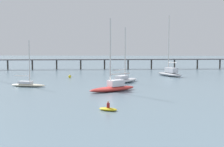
# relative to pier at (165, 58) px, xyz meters

# --- Properties ---
(ground_plane) EXTENTS (400.00, 400.00, 0.00)m
(ground_plane) POSITION_rel_pier_xyz_m (-15.97, -55.82, -3.70)
(ground_plane) COLOR slate
(pier) EXTENTS (86.68, 12.97, 6.31)m
(pier) POSITION_rel_pier_xyz_m (0.00, 0.00, 0.00)
(pier) COLOR #4C4C51
(pier) RESTS_ON ground_plane
(sailboat_red) EXTENTS (8.45, 7.34, 12.08)m
(sailboat_red) POSITION_rel_pier_xyz_m (-15.06, -54.54, -2.92)
(sailboat_red) COLOR red
(sailboat_red) RESTS_ON ground_plane
(sailboat_cream) EXTENTS (6.98, 2.98, 8.60)m
(sailboat_cream) POSITION_rel_pier_xyz_m (-31.21, -48.93, -3.16)
(sailboat_cream) COLOR beige
(sailboat_cream) RESTS_ON ground_plane
(sailboat_gray) EXTENTS (6.33, 9.62, 15.08)m
(sailboat_gray) POSITION_rel_pier_xyz_m (-1.92, -26.64, -2.73)
(sailboat_gray) COLOR gray
(sailboat_gray) RESTS_ON ground_plane
(sailboat_white) EXTENTS (7.29, 9.31, 11.37)m
(sailboat_white) POSITION_rel_pier_xyz_m (-13.40, -41.51, -3.03)
(sailboat_white) COLOR white
(sailboat_white) RESTS_ON ground_plane
(dinghy_yellow) EXTENTS (2.57, 1.99, 1.14)m
(dinghy_yellow) POSITION_rel_pier_xyz_m (-15.03, -71.13, -3.48)
(dinghy_yellow) COLOR yellow
(dinghy_yellow) RESTS_ON ground_plane
(mooring_buoy_far) EXTENTS (0.71, 0.71, 0.71)m
(mooring_buoy_far) POSITION_rel_pier_xyz_m (-26.17, -32.08, -3.34)
(mooring_buoy_far) COLOR yellow
(mooring_buoy_far) RESTS_ON ground_plane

